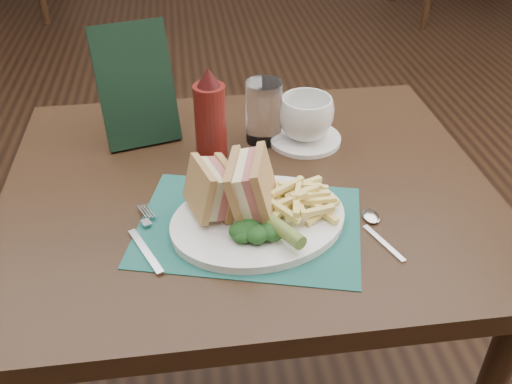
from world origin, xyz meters
TOP-DOWN VIEW (x-y plane):
  - floor at (0.00, 0.00)m, footprint 7.00×7.00m
  - table_main at (0.00, -0.50)m, footprint 0.90×0.75m
  - placemat at (-0.01, -0.63)m, footprint 0.43×0.35m
  - plate at (0.00, -0.63)m, footprint 0.35×0.31m
  - sandwich_half_a at (-0.09, -0.61)m, footprint 0.10×0.11m
  - sandwich_half_b at (-0.03, -0.61)m, footprint 0.10×0.13m
  - kale_garnish at (0.00, -0.68)m, footprint 0.11×0.08m
  - pickle_spear at (0.02, -0.68)m, footprint 0.08×0.12m
  - fries_pile at (0.07, -0.61)m, footprint 0.18×0.20m
  - fork at (-0.18, -0.64)m, footprint 0.10×0.17m
  - spoon at (0.20, -0.68)m, footprint 0.08×0.15m
  - saucer at (0.14, -0.36)m, footprint 0.19×0.19m
  - coffee_cup at (0.14, -0.36)m, footprint 0.15×0.15m
  - drinking_glass at (0.05, -0.34)m, footprint 0.08×0.08m
  - ketchup_bottle at (-0.06, -0.39)m, footprint 0.08×0.08m
  - check_presenter at (-0.20, -0.30)m, footprint 0.17×0.13m

SIDE VIEW (x-z plane):
  - floor at x=0.00m, z-range 0.00..0.00m
  - table_main at x=0.00m, z-range 0.00..0.75m
  - placemat at x=-0.01m, z-range 0.75..0.75m
  - spoon at x=0.20m, z-range 0.75..0.76m
  - saucer at x=0.14m, z-range 0.75..0.76m
  - fork at x=-0.18m, z-range 0.75..0.76m
  - plate at x=0.00m, z-range 0.75..0.77m
  - kale_garnish at x=0.00m, z-range 0.77..0.79m
  - pickle_spear at x=0.02m, z-range 0.78..0.80m
  - fries_pile at x=0.07m, z-range 0.77..0.82m
  - coffee_cup at x=0.14m, z-range 0.76..0.85m
  - sandwich_half_a at x=-0.09m, z-range 0.77..0.86m
  - drinking_glass at x=0.05m, z-range 0.75..0.88m
  - sandwich_half_b at x=-0.03m, z-range 0.77..0.88m
  - ketchup_bottle at x=-0.06m, z-range 0.75..0.94m
  - check_presenter at x=-0.20m, z-range 0.75..0.99m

